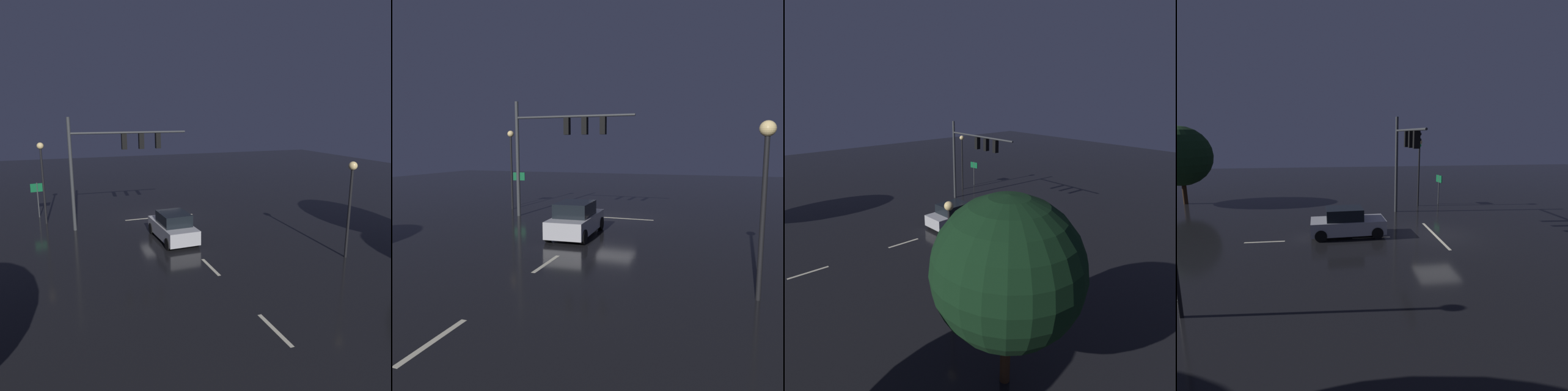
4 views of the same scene
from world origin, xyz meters
The scene contains 10 objects.
ground_plane centered at (0.00, 0.00, 0.00)m, with size 80.00×80.00×0.00m, color black.
traffic_signal_assembly centered at (3.28, 1.36, 4.92)m, with size 7.58×0.47×7.17m.
lane_dash_far centered at (0.00, 4.00, 0.00)m, with size 2.20×0.16×0.01m, color beige.
lane_dash_mid centered at (0.00, 10.00, 0.00)m, with size 2.20×0.16×0.01m, color beige.
lane_dash_near centered at (0.00, 16.00, 0.00)m, with size 2.20×0.16×0.01m, color beige.
stop_bar centered at (0.00, 0.17, 0.00)m, with size 5.00×0.16×0.01m, color beige.
car_approaching centered at (0.54, 5.36, 0.80)m, with size 2.09×4.44×1.70m.
street_lamp_left_kerb centered at (-7.16, 11.16, 3.54)m, with size 0.44×0.44×5.06m.
street_lamp_right_kerb centered at (7.69, -0.87, 3.81)m, with size 0.44×0.44×5.51m.
route_sign centered at (8.19, -2.81, 1.83)m, with size 0.90×0.21×2.53m.
Camera 1 is at (6.82, 26.70, 7.50)m, focal length 35.85 mm.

